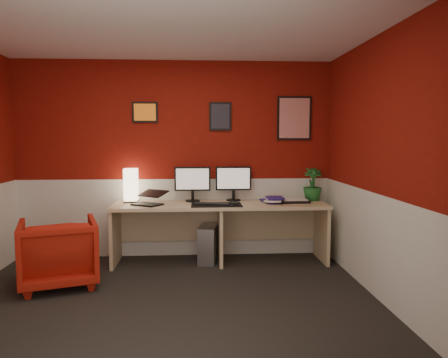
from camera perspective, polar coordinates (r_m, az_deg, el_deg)
ground at (r=4.03m, az=-7.80°, el=-16.79°), size 4.00×3.50×0.01m
ceiling at (r=3.86m, az=-8.32°, el=20.07°), size 4.00×3.50×0.01m
wall_back at (r=5.49m, az=-6.63°, el=2.59°), size 4.00×0.01×2.50m
wall_front at (r=2.01m, az=-11.94°, el=-2.57°), size 4.00×0.01×2.50m
wall_right at (r=4.10m, az=21.03°, el=1.27°), size 0.01×3.50×2.50m
wainscot_back at (r=5.57m, az=-6.54°, el=-5.14°), size 4.00×0.01×1.00m
wainscot_front at (r=2.25m, az=-11.50°, el=-21.84°), size 4.00×0.01×1.00m
wainscot_right at (r=4.22m, az=20.61°, el=-8.94°), size 0.01×3.50×1.00m
desk at (r=5.26m, az=-0.53°, el=-7.23°), size 2.60×0.65×0.73m
shoji_lamp at (r=5.40m, az=-12.36°, el=-0.95°), size 0.16×0.16×0.40m
laptop at (r=5.14m, az=-10.28°, el=-2.25°), size 0.40×0.38×0.22m
monitor_left at (r=5.34m, az=-4.25°, el=0.06°), size 0.45×0.06×0.58m
monitor_right at (r=5.39m, az=1.28°, el=0.13°), size 0.45×0.06×0.58m
desk_mat at (r=5.08m, az=-1.02°, el=-3.47°), size 0.60×0.38×0.01m
keyboard at (r=5.08m, az=-1.73°, el=-3.34°), size 0.44×0.22×0.02m
mouse at (r=5.06m, az=1.53°, el=-3.29°), size 0.07×0.11×0.03m
book_bottom at (r=5.28m, az=5.40°, el=-3.03°), size 0.31×0.36×0.03m
book_middle at (r=5.25m, az=5.60°, el=-2.80°), size 0.29×0.34×0.02m
book_top at (r=5.24m, az=5.74°, el=-2.56°), size 0.20×0.27×0.03m
zen_tray at (r=5.36m, az=9.39°, el=-2.94°), size 0.36×0.26×0.03m
potted_plant at (r=5.53m, az=11.79°, el=-0.70°), size 0.26×0.26×0.42m
pc_tower at (r=5.32m, az=-2.12°, el=-8.64°), size 0.27×0.48×0.45m
armchair at (r=4.78m, az=-21.30°, el=-9.13°), size 0.95×0.96×0.70m
art_left at (r=5.50m, az=-10.55°, el=8.80°), size 0.32×0.02×0.26m
art_center at (r=5.47m, az=-0.50°, el=8.38°), size 0.28×0.02×0.36m
art_right at (r=5.60m, az=9.39°, el=8.04°), size 0.44×0.02×0.56m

